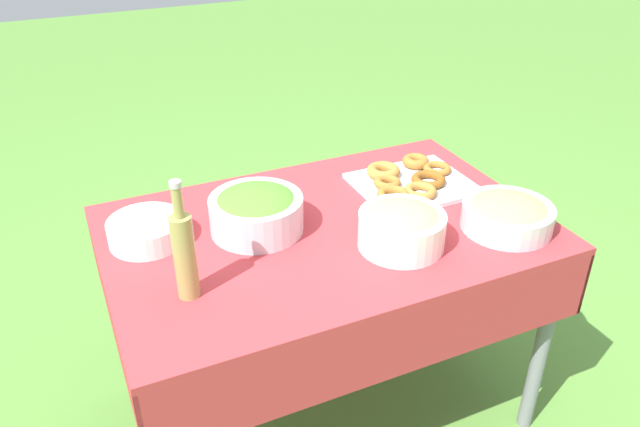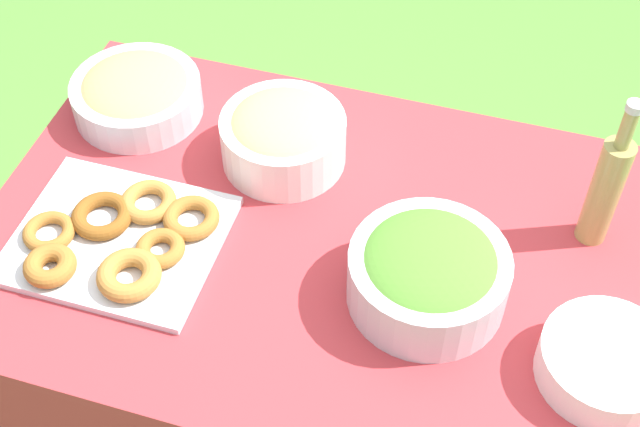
{
  "view_description": "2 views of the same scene",
  "coord_description": "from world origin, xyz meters",
  "px_view_note": "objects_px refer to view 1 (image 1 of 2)",
  "views": [
    {
      "loc": [
        -0.7,
        -1.49,
        1.78
      ],
      "look_at": [
        -0.05,
        -0.07,
        0.87
      ],
      "focal_mm": 35.0,
      "sensor_mm": 36.0,
      "label": 1
    },
    {
      "loc": [
        -0.29,
        1.03,
        2.08
      ],
      "look_at": [
        0.01,
        0.03,
        0.88
      ],
      "focal_mm": 50.0,
      "sensor_mm": 36.0,
      "label": 2
    }
  ],
  "objects_px": {
    "olive_oil_bottle": "(184,253)",
    "donut_platter": "(410,181)",
    "salad_bowl": "(256,210)",
    "plate_stack": "(147,231)",
    "pasta_bowl": "(402,226)",
    "bread_bowl": "(508,214)"
  },
  "relations": [
    {
      "from": "olive_oil_bottle",
      "to": "donut_platter",
      "type": "bearing_deg",
      "value": 18.57
    },
    {
      "from": "donut_platter",
      "to": "salad_bowl",
      "type": "bearing_deg",
      "value": -174.94
    },
    {
      "from": "plate_stack",
      "to": "olive_oil_bottle",
      "type": "distance_m",
      "value": 0.33
    },
    {
      "from": "pasta_bowl",
      "to": "olive_oil_bottle",
      "type": "xyz_separation_m",
      "value": [
        -0.63,
        0.03,
        0.07
      ]
    },
    {
      "from": "bread_bowl",
      "to": "pasta_bowl",
      "type": "bearing_deg",
      "value": 172.13
    },
    {
      "from": "plate_stack",
      "to": "bread_bowl",
      "type": "relative_size",
      "value": 0.81
    },
    {
      "from": "salad_bowl",
      "to": "donut_platter",
      "type": "distance_m",
      "value": 0.58
    },
    {
      "from": "salad_bowl",
      "to": "donut_platter",
      "type": "bearing_deg",
      "value": 5.06
    },
    {
      "from": "salad_bowl",
      "to": "plate_stack",
      "type": "height_order",
      "value": "salad_bowl"
    },
    {
      "from": "pasta_bowl",
      "to": "bread_bowl",
      "type": "bearing_deg",
      "value": -7.87
    },
    {
      "from": "pasta_bowl",
      "to": "donut_platter",
      "type": "distance_m",
      "value": 0.38
    },
    {
      "from": "donut_platter",
      "to": "pasta_bowl",
      "type": "bearing_deg",
      "value": -125.68
    },
    {
      "from": "salad_bowl",
      "to": "pasta_bowl",
      "type": "bearing_deg",
      "value": -36.12
    },
    {
      "from": "pasta_bowl",
      "to": "donut_platter",
      "type": "xyz_separation_m",
      "value": [
        0.22,
        0.31,
        -0.05
      ]
    },
    {
      "from": "salad_bowl",
      "to": "bread_bowl",
      "type": "bearing_deg",
      "value": -23.61
    },
    {
      "from": "salad_bowl",
      "to": "olive_oil_bottle",
      "type": "xyz_separation_m",
      "value": [
        -0.27,
        -0.23,
        0.06
      ]
    },
    {
      "from": "salad_bowl",
      "to": "pasta_bowl",
      "type": "xyz_separation_m",
      "value": [
        0.36,
        -0.26,
        -0.0
      ]
    },
    {
      "from": "salad_bowl",
      "to": "donut_platter",
      "type": "height_order",
      "value": "salad_bowl"
    },
    {
      "from": "plate_stack",
      "to": "salad_bowl",
      "type": "bearing_deg",
      "value": -12.97
    },
    {
      "from": "donut_platter",
      "to": "olive_oil_bottle",
      "type": "xyz_separation_m",
      "value": [
        -0.85,
        -0.29,
        0.11
      ]
    },
    {
      "from": "pasta_bowl",
      "to": "plate_stack",
      "type": "xyz_separation_m",
      "value": [
        -0.67,
        0.33,
        -0.03
      ]
    },
    {
      "from": "donut_platter",
      "to": "bread_bowl",
      "type": "distance_m",
      "value": 0.38
    }
  ]
}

